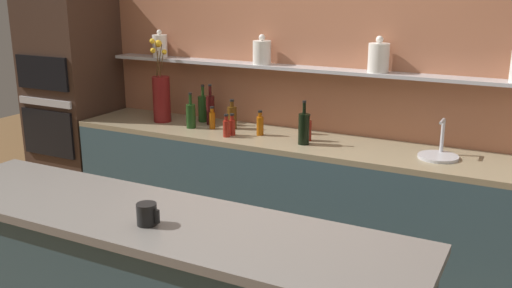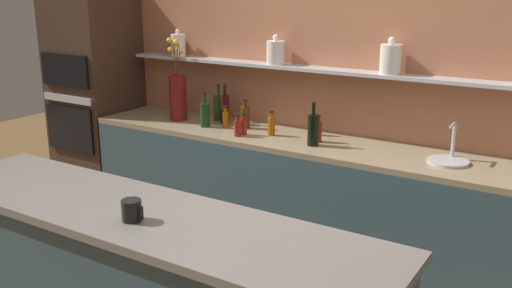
{
  "view_description": "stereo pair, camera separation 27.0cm",
  "coord_description": "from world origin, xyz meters",
  "px_view_note": "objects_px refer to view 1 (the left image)",
  "views": [
    {
      "loc": [
        1.5,
        -2.46,
        2.02
      ],
      "look_at": [
        0.05,
        0.33,
        1.13
      ],
      "focal_mm": 40.0,
      "sensor_mm": 36.0,
      "label": 1
    },
    {
      "loc": [
        1.74,
        -2.32,
        2.02
      ],
      "look_at": [
        0.05,
        0.33,
        1.13
      ],
      "focal_mm": 40.0,
      "sensor_mm": 36.0,
      "label": 2
    }
  ],
  "objects_px": {
    "bottle_sauce_5": "(232,126)",
    "bottle_sauce_8": "(303,125)",
    "bottle_spirit_2": "(232,117)",
    "bottle_wine_3": "(304,128)",
    "sink_fixture": "(439,154)",
    "bottle_sauce_0": "(260,125)",
    "bottle_wine_1": "(191,115)",
    "coffee_mug": "(147,214)",
    "bottle_wine_7": "(210,109)",
    "bottle_sauce_9": "(212,119)",
    "bottle_wine_10": "(203,108)",
    "bottle_sauce_6": "(308,130)",
    "flower_vase": "(161,96)",
    "oven_tower": "(73,100)",
    "bottle_sauce_4": "(226,127)"
  },
  "relations": [
    {
      "from": "sink_fixture",
      "to": "bottle_wine_10",
      "type": "bearing_deg",
      "value": 175.23
    },
    {
      "from": "bottle_sauce_8",
      "to": "coffee_mug",
      "type": "xyz_separation_m",
      "value": [
        0.15,
        -2.08,
        0.08
      ]
    },
    {
      "from": "oven_tower",
      "to": "bottle_wine_7",
      "type": "distance_m",
      "value": 1.38
    },
    {
      "from": "bottle_wine_1",
      "to": "coffee_mug",
      "type": "xyz_separation_m",
      "value": [
        1.01,
        -1.84,
        0.05
      ]
    },
    {
      "from": "sink_fixture",
      "to": "coffee_mug",
      "type": "xyz_separation_m",
      "value": [
        -0.88,
        -1.91,
        0.12
      ]
    },
    {
      "from": "bottle_wine_1",
      "to": "bottle_sauce_0",
      "type": "bearing_deg",
      "value": 4.92
    },
    {
      "from": "bottle_spirit_2",
      "to": "coffee_mug",
      "type": "bearing_deg",
      "value": -70.2
    },
    {
      "from": "bottle_wine_7",
      "to": "bottle_sauce_9",
      "type": "height_order",
      "value": "bottle_wine_7"
    },
    {
      "from": "sink_fixture",
      "to": "coffee_mug",
      "type": "distance_m",
      "value": 2.11
    },
    {
      "from": "bottle_spirit_2",
      "to": "bottle_wine_3",
      "type": "xyz_separation_m",
      "value": [
        0.68,
        -0.16,
        0.02
      ]
    },
    {
      "from": "bottle_sauce_9",
      "to": "bottle_wine_3",
      "type": "bearing_deg",
      "value": -6.13
    },
    {
      "from": "bottle_sauce_9",
      "to": "coffee_mug",
      "type": "height_order",
      "value": "coffee_mug"
    },
    {
      "from": "bottle_spirit_2",
      "to": "bottle_wine_3",
      "type": "bearing_deg",
      "value": -13.48
    },
    {
      "from": "bottle_wine_7",
      "to": "bottle_wine_1",
      "type": "bearing_deg",
      "value": -112.85
    },
    {
      "from": "bottle_sauce_0",
      "to": "bottle_wine_7",
      "type": "distance_m",
      "value": 0.53
    },
    {
      "from": "bottle_wine_3",
      "to": "bottle_sauce_8",
      "type": "distance_m",
      "value": 0.3
    },
    {
      "from": "flower_vase",
      "to": "bottle_wine_3",
      "type": "height_order",
      "value": "flower_vase"
    },
    {
      "from": "coffee_mug",
      "to": "bottle_sauce_6",
      "type": "bearing_deg",
      "value": 91.31
    },
    {
      "from": "bottle_wine_3",
      "to": "bottle_wine_7",
      "type": "height_order",
      "value": "bottle_wine_7"
    },
    {
      "from": "flower_vase",
      "to": "bottle_wine_10",
      "type": "relative_size",
      "value": 2.23
    },
    {
      "from": "bottle_spirit_2",
      "to": "bottle_sauce_6",
      "type": "relative_size",
      "value": 1.18
    },
    {
      "from": "bottle_wine_1",
      "to": "bottle_sauce_8",
      "type": "distance_m",
      "value": 0.89
    },
    {
      "from": "bottle_wine_1",
      "to": "bottle_wine_7",
      "type": "bearing_deg",
      "value": 67.15
    },
    {
      "from": "bottle_sauce_9",
      "to": "bottle_wine_10",
      "type": "distance_m",
      "value": 0.26
    },
    {
      "from": "oven_tower",
      "to": "bottle_wine_10",
      "type": "distance_m",
      "value": 1.28
    },
    {
      "from": "bottle_sauce_8",
      "to": "bottle_sauce_9",
      "type": "xyz_separation_m",
      "value": [
        -0.69,
        -0.18,
        0.01
      ]
    },
    {
      "from": "bottle_wine_7",
      "to": "bottle_sauce_9",
      "type": "relative_size",
      "value": 1.85
    },
    {
      "from": "oven_tower",
      "to": "flower_vase",
      "type": "height_order",
      "value": "oven_tower"
    },
    {
      "from": "bottle_spirit_2",
      "to": "bottle_sauce_5",
      "type": "bearing_deg",
      "value": -60.12
    },
    {
      "from": "bottle_wine_1",
      "to": "bottle_wine_10",
      "type": "height_order",
      "value": "bottle_wine_10"
    },
    {
      "from": "sink_fixture",
      "to": "bottle_sauce_0",
      "type": "bearing_deg",
      "value": -179.12
    },
    {
      "from": "flower_vase",
      "to": "bottle_sauce_9",
      "type": "distance_m",
      "value": 0.51
    },
    {
      "from": "flower_vase",
      "to": "bottle_wine_10",
      "type": "xyz_separation_m",
      "value": [
        0.3,
        0.16,
        -0.1
      ]
    },
    {
      "from": "sink_fixture",
      "to": "bottle_sauce_8",
      "type": "distance_m",
      "value": 1.04
    },
    {
      "from": "bottle_wine_3",
      "to": "bottle_wine_10",
      "type": "bearing_deg",
      "value": 165.45
    },
    {
      "from": "bottle_sauce_5",
      "to": "bottle_wine_10",
      "type": "xyz_separation_m",
      "value": [
        -0.43,
        0.28,
        0.04
      ]
    },
    {
      "from": "bottle_sauce_4",
      "to": "coffee_mug",
      "type": "bearing_deg",
      "value": -70.28
    },
    {
      "from": "flower_vase",
      "to": "bottle_sauce_0",
      "type": "height_order",
      "value": "flower_vase"
    },
    {
      "from": "bottle_wine_3",
      "to": "bottle_sauce_5",
      "type": "xyz_separation_m",
      "value": [
        -0.57,
        -0.02,
        -0.05
      ]
    },
    {
      "from": "coffee_mug",
      "to": "bottle_sauce_8",
      "type": "bearing_deg",
      "value": 94.2
    },
    {
      "from": "bottle_sauce_0",
      "to": "bottle_sauce_9",
      "type": "xyz_separation_m",
      "value": [
        -0.42,
        0.01,
        -0.0
      ]
    },
    {
      "from": "flower_vase",
      "to": "bottle_sauce_4",
      "type": "bearing_deg",
      "value": -14.15
    },
    {
      "from": "bottle_wine_1",
      "to": "bottle_sauce_5",
      "type": "xyz_separation_m",
      "value": [
        0.4,
        -0.05,
        -0.03
      ]
    },
    {
      "from": "bottle_wine_7",
      "to": "bottle_sauce_8",
      "type": "xyz_separation_m",
      "value": [
        0.78,
        0.06,
        -0.06
      ]
    },
    {
      "from": "flower_vase",
      "to": "bottle_wine_10",
      "type": "height_order",
      "value": "flower_vase"
    },
    {
      "from": "coffee_mug",
      "to": "bottle_sauce_4",
      "type": "bearing_deg",
      "value": 109.72
    },
    {
      "from": "sink_fixture",
      "to": "bottle_sauce_0",
      "type": "xyz_separation_m",
      "value": [
        -1.3,
        -0.02,
        0.05
      ]
    },
    {
      "from": "bottle_sauce_5",
      "to": "bottle_sauce_8",
      "type": "distance_m",
      "value": 0.54
    },
    {
      "from": "bottle_spirit_2",
      "to": "bottle_sauce_0",
      "type": "bearing_deg",
      "value": -15.69
    },
    {
      "from": "bottle_sauce_9",
      "to": "bottle_sauce_0",
      "type": "bearing_deg",
      "value": -0.82
    }
  ]
}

